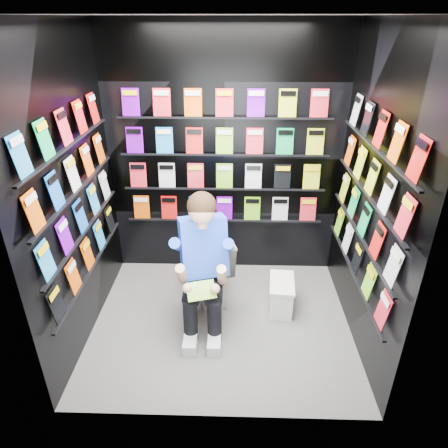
{
  "coord_description": "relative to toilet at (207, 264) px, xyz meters",
  "views": [
    {
      "loc": [
        0.11,
        -2.93,
        2.59
      ],
      "look_at": [
        0.02,
        0.15,
        0.98
      ],
      "focal_mm": 32.0,
      "sensor_mm": 36.0,
      "label": 1
    }
  ],
  "objects": [
    {
      "name": "floor",
      "position": [
        0.16,
        -0.46,
        -0.37
      ],
      "size": [
        2.4,
        2.4,
        0.0
      ],
      "primitive_type": "plane",
      "color": "#5D5D5A",
      "rests_on": "ground"
    },
    {
      "name": "ceiling",
      "position": [
        0.16,
        -0.46,
        2.23
      ],
      "size": [
        2.4,
        2.4,
        0.0
      ],
      "primitive_type": "plane",
      "color": "white",
      "rests_on": "floor"
    },
    {
      "name": "wall_back",
      "position": [
        0.16,
        0.54,
        0.93
      ],
      "size": [
        2.4,
        0.04,
        2.6
      ],
      "primitive_type": "cube",
      "color": "black",
      "rests_on": "floor"
    },
    {
      "name": "wall_front",
      "position": [
        0.16,
        -1.46,
        0.93
      ],
      "size": [
        2.4,
        0.04,
        2.6
      ],
      "primitive_type": "cube",
      "color": "black",
      "rests_on": "floor"
    },
    {
      "name": "wall_left",
      "position": [
        -1.04,
        -0.46,
        0.93
      ],
      "size": [
        0.04,
        2.0,
        2.6
      ],
      "primitive_type": "cube",
      "color": "black",
      "rests_on": "floor"
    },
    {
      "name": "wall_right",
      "position": [
        1.36,
        -0.46,
        0.93
      ],
      "size": [
        0.04,
        2.0,
        2.6
      ],
      "primitive_type": "cube",
      "color": "black",
      "rests_on": "floor"
    },
    {
      "name": "comics_back",
      "position": [
        0.16,
        0.51,
        0.94
      ],
      "size": [
        2.1,
        0.06,
        1.37
      ],
      "primitive_type": null,
      "color": "#E1540B",
      "rests_on": "wall_back"
    },
    {
      "name": "comics_left",
      "position": [
        -1.01,
        -0.46,
        0.94
      ],
      "size": [
        0.06,
        1.7,
        1.37
      ],
      "primitive_type": null,
      "color": "#E1540B",
      "rests_on": "wall_left"
    },
    {
      "name": "comics_right",
      "position": [
        1.33,
        -0.46,
        0.94
      ],
      "size": [
        0.06,
        1.7,
        1.37
      ],
      "primitive_type": null,
      "color": "#E1540B",
      "rests_on": "wall_right"
    },
    {
      "name": "toilet",
      "position": [
        0.0,
        0.0,
        0.0
      ],
      "size": [
        0.61,
        0.84,
        0.73
      ],
      "primitive_type": "imported",
      "rotation": [
        0.0,
        0.0,
        3.42
      ],
      "color": "white",
      "rests_on": "floor"
    },
    {
      "name": "longbox",
      "position": [
        0.74,
        -0.22,
        -0.22
      ],
      "size": [
        0.25,
        0.4,
        0.29
      ],
      "primitive_type": "cube",
      "rotation": [
        0.0,
        0.0,
        -0.09
      ],
      "color": "white",
      "rests_on": "floor"
    },
    {
      "name": "longbox_lid",
      "position": [
        0.74,
        -0.22,
        -0.06
      ],
      "size": [
        0.27,
        0.43,
        0.03
      ],
      "primitive_type": "cube",
      "rotation": [
        0.0,
        0.0,
        -0.09
      ],
      "color": "white",
      "rests_on": "longbox"
    },
    {
      "name": "reader",
      "position": [
        0.0,
        -0.38,
        0.42
      ],
      "size": [
        0.74,
        0.92,
        1.47
      ],
      "primitive_type": null,
      "rotation": [
        0.0,
        0.0,
        0.28
      ],
      "color": "blue",
      "rests_on": "toilet"
    },
    {
      "name": "held_comic",
      "position": [
        0.0,
        -0.73,
        0.21
      ],
      "size": [
        0.27,
        0.2,
        0.1
      ],
      "primitive_type": "cube",
      "rotation": [
        -0.96,
        0.0,
        0.28
      ],
      "color": "#2D9353",
      "rests_on": "reader"
    }
  ]
}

